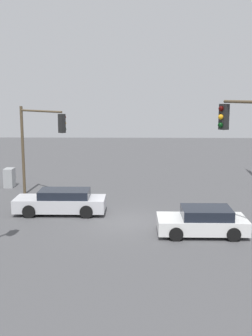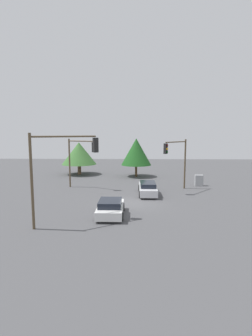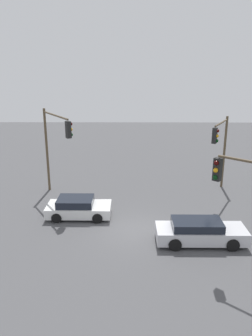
{
  "view_description": "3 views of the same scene",
  "coord_description": "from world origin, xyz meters",
  "px_view_note": "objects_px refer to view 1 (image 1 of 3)",
  "views": [
    {
      "loc": [
        -20.2,
        -0.45,
        6.35
      ],
      "look_at": [
        -2.09,
        -0.09,
        3.11
      ],
      "focal_mm": 45.0,
      "sensor_mm": 36.0,
      "label": 1
    },
    {
      "loc": [
        -0.08,
        -22.81,
        6.24
      ],
      "look_at": [
        -0.76,
        1.82,
        2.94
      ],
      "focal_mm": 28.0,
      "sensor_mm": 36.0,
      "label": 2
    },
    {
      "loc": [
        17.16,
        -0.36,
        8.97
      ],
      "look_at": [
        -1.52,
        -0.55,
        3.3
      ],
      "focal_mm": 35.0,
      "sensor_mm": 36.0,
      "label": 3
    }
  ],
  "objects_px": {
    "sedan_white": "(203,221)",
    "sedan_silver": "(61,202)",
    "traffic_signal_cross": "(39,136)",
    "electrical_cabinet": "(9,178)"
  },
  "relations": [
    {
      "from": "sedan_white",
      "to": "electrical_cabinet",
      "type": "xyz_separation_m",
      "value": [
        9.53,
        11.63,
        0.04
      ]
    },
    {
      "from": "sedan_white",
      "to": "sedan_silver",
      "type": "distance_m",
      "value": 7.7
    },
    {
      "from": "electrical_cabinet",
      "to": "traffic_signal_cross",
      "type": "bearing_deg",
      "value": -137.71
    },
    {
      "from": "sedan_silver",
      "to": "traffic_signal_cross",
      "type": "xyz_separation_m",
      "value": [
        3.22,
        1.8,
        3.2
      ]
    },
    {
      "from": "sedan_white",
      "to": "electrical_cabinet",
      "type": "height_order",
      "value": "electrical_cabinet"
    },
    {
      "from": "sedan_white",
      "to": "sedan_silver",
      "type": "xyz_separation_m",
      "value": [
        3.21,
        7.0,
        0.04
      ]
    },
    {
      "from": "sedan_white",
      "to": "traffic_signal_cross",
      "type": "height_order",
      "value": "traffic_signal_cross"
    },
    {
      "from": "sedan_white",
      "to": "sedan_silver",
      "type": "relative_size",
      "value": 0.84
    },
    {
      "from": "electrical_cabinet",
      "to": "sedan_white",
      "type": "bearing_deg",
      "value": -129.33
    },
    {
      "from": "sedan_silver",
      "to": "electrical_cabinet",
      "type": "height_order",
      "value": "sedan_silver"
    }
  ]
}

